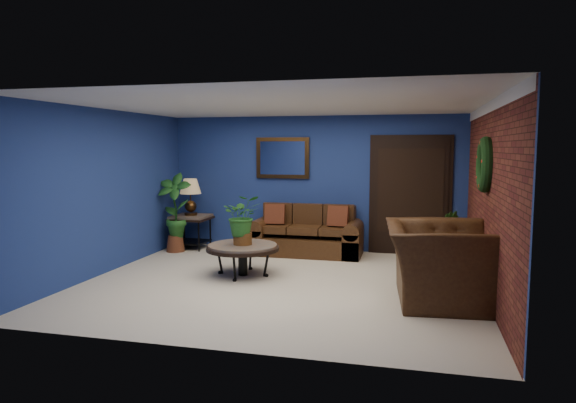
% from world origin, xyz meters
% --- Properties ---
extents(floor, '(5.50, 5.50, 0.00)m').
position_xyz_m(floor, '(0.00, 0.00, 0.00)').
color(floor, beige).
rests_on(floor, ground).
extents(wall_back, '(5.50, 0.04, 2.50)m').
position_xyz_m(wall_back, '(0.00, 2.50, 1.25)').
color(wall_back, navy).
rests_on(wall_back, ground).
extents(wall_left, '(0.04, 5.00, 2.50)m').
position_xyz_m(wall_left, '(-2.75, 0.00, 1.25)').
color(wall_left, navy).
rests_on(wall_left, ground).
extents(wall_right_brick, '(0.04, 5.00, 2.50)m').
position_xyz_m(wall_right_brick, '(2.75, 0.00, 1.25)').
color(wall_right_brick, maroon).
rests_on(wall_right_brick, ground).
extents(ceiling, '(5.50, 5.00, 0.02)m').
position_xyz_m(ceiling, '(0.00, 0.00, 2.50)').
color(ceiling, silver).
rests_on(ceiling, wall_back).
extents(crown_molding, '(0.03, 5.00, 0.14)m').
position_xyz_m(crown_molding, '(2.72, 0.00, 2.43)').
color(crown_molding, white).
rests_on(crown_molding, wall_right_brick).
extents(wall_mirror, '(1.02, 0.06, 0.77)m').
position_xyz_m(wall_mirror, '(-0.60, 2.46, 1.72)').
color(wall_mirror, '#472C13').
rests_on(wall_mirror, wall_back).
extents(closet_door, '(1.44, 0.06, 2.18)m').
position_xyz_m(closet_door, '(1.75, 2.47, 1.05)').
color(closet_door, black).
rests_on(closet_door, wall_back).
extents(wreath, '(0.16, 0.72, 0.72)m').
position_xyz_m(wreath, '(2.69, 0.05, 1.70)').
color(wreath, black).
rests_on(wreath, wall_right_brick).
extents(sofa, '(1.98, 0.86, 0.89)m').
position_xyz_m(sofa, '(-0.05, 2.07, 0.29)').
color(sofa, '#422812').
rests_on(sofa, ground).
extents(coffee_table, '(1.09, 1.09, 0.47)m').
position_xyz_m(coffee_table, '(-0.66, 0.29, 0.41)').
color(coffee_table, '#534C48').
rests_on(coffee_table, ground).
extents(end_table, '(0.69, 0.69, 0.63)m').
position_xyz_m(end_table, '(-2.30, 2.05, 0.49)').
color(end_table, '#534C48').
rests_on(end_table, ground).
extents(table_lamp, '(0.40, 0.40, 0.67)m').
position_xyz_m(table_lamp, '(-2.30, 2.05, 1.07)').
color(table_lamp, '#472C13').
rests_on(table_lamp, end_table).
extents(side_chair, '(0.46, 0.46, 0.89)m').
position_xyz_m(side_chair, '(0.44, 2.11, 0.50)').
color(side_chair, '#583219').
rests_on(side_chair, ground).
extents(armchair, '(1.42, 1.59, 0.96)m').
position_xyz_m(armchair, '(2.15, -0.35, 0.48)').
color(armchair, '#422812').
rests_on(armchair, ground).
extents(coffee_plant, '(0.69, 0.65, 0.75)m').
position_xyz_m(coffee_plant, '(-0.66, 0.29, 0.88)').
color(coffee_plant, brown).
rests_on(coffee_plant, coffee_table).
extents(floor_plant, '(0.45, 0.38, 0.88)m').
position_xyz_m(floor_plant, '(2.35, 1.95, 0.46)').
color(floor_plant, brown).
rests_on(floor_plant, ground).
extents(tall_plant, '(0.65, 0.46, 1.46)m').
position_xyz_m(tall_plant, '(-2.45, 1.68, 0.79)').
color(tall_plant, brown).
rests_on(tall_plant, ground).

